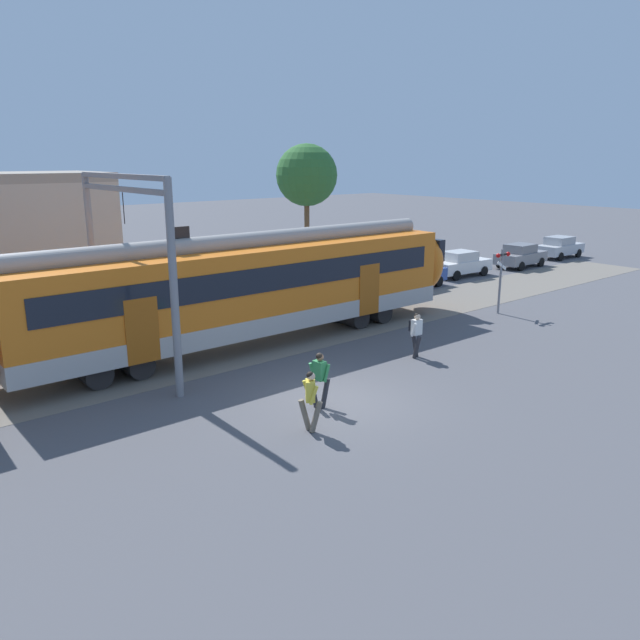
{
  "coord_description": "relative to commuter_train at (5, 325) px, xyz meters",
  "views": [
    {
      "loc": [
        -11.39,
        -13.02,
        7.02
      ],
      "look_at": [
        1.89,
        2.94,
        1.6
      ],
      "focal_mm": 35.0,
      "sensor_mm": 36.0,
      "label": 1
    }
  ],
  "objects": [
    {
      "name": "crossing_signal",
      "position": [
        20.16,
        -3.24,
        -0.24
      ],
      "size": [
        0.96,
        0.22,
        3.0
      ],
      "color": "gray",
      "rests_on": "ground"
    },
    {
      "name": "pedestrian_green",
      "position": [
        6.57,
        -6.6,
        -1.29
      ],
      "size": [
        0.65,
        0.53,
        1.67
      ],
      "color": "#28282D",
      "rests_on": "ground"
    },
    {
      "name": "parked_car_blue",
      "position": [
        21.56,
        3.28,
        -1.47
      ],
      "size": [
        4.09,
        1.94,
        1.54
      ],
      "color": "#284799",
      "rests_on": "ground"
    },
    {
      "name": "pedestrian_white",
      "position": [
        12.24,
        -5.2,
        -1.26
      ],
      "size": [
        0.55,
        0.63,
        1.67
      ],
      "color": "#28282D",
      "rests_on": "ground"
    },
    {
      "name": "ground_plane",
      "position": [
        7.21,
        -6.53,
        -2.25
      ],
      "size": [
        160.0,
        160.0,
        0.0
      ],
      "primitive_type": "plane",
      "color": "#515156"
    },
    {
      "name": "commuter_train",
      "position": [
        0.0,
        0.0,
        0.0
      ],
      "size": [
        38.05,
        3.07,
        4.73
      ],
      "color": "#B2ADA8",
      "rests_on": "ground"
    },
    {
      "name": "street_tree_right",
      "position": [
        19.85,
        10.61,
        3.71
      ],
      "size": [
        3.71,
        3.71,
        7.86
      ],
      "color": "brown",
      "rests_on": "ground"
    },
    {
      "name": "pedestrian_yellow",
      "position": [
        5.37,
        -7.67,
        -1.29
      ],
      "size": [
        0.5,
        0.67,
        1.67
      ],
      "color": "#6B6051",
      "rests_on": "ground"
    },
    {
      "name": "parked_car_white",
      "position": [
        26.35,
        3.81,
        -1.47
      ],
      "size": [
        4.09,
        1.93,
        1.54
      ],
      "color": "silver",
      "rests_on": "ground"
    },
    {
      "name": "parked_car_silver",
      "position": [
        37.69,
        3.78,
        -1.47
      ],
      "size": [
        4.0,
        1.77,
        1.54
      ],
      "color": "#B7BABF",
      "rests_on": "ground"
    },
    {
      "name": "catenary_gantry",
      "position": [
        3.9,
        0.0,
        2.06
      ],
      "size": [
        0.24,
        6.64,
        6.53
      ],
      "color": "gray",
      "rests_on": "ground"
    },
    {
      "name": "parked_car_grey",
      "position": [
        32.02,
        3.31,
        -1.47
      ],
      "size": [
        4.06,
        1.88,
        1.54
      ],
      "color": "gray",
      "rests_on": "ground"
    }
  ]
}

